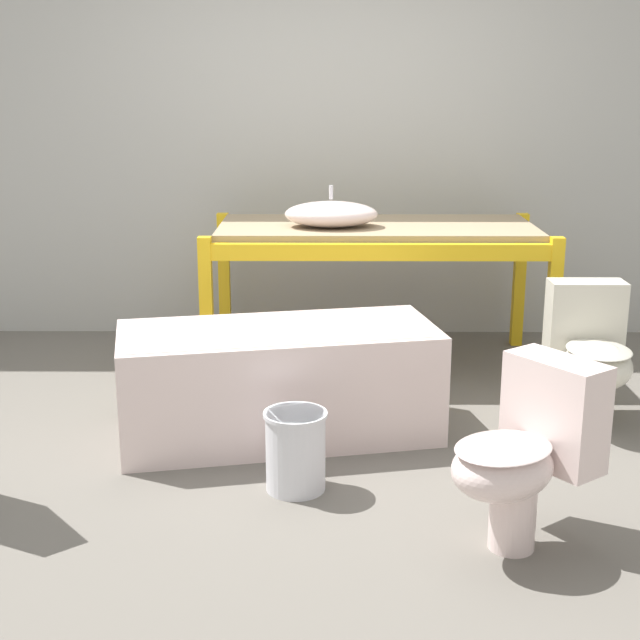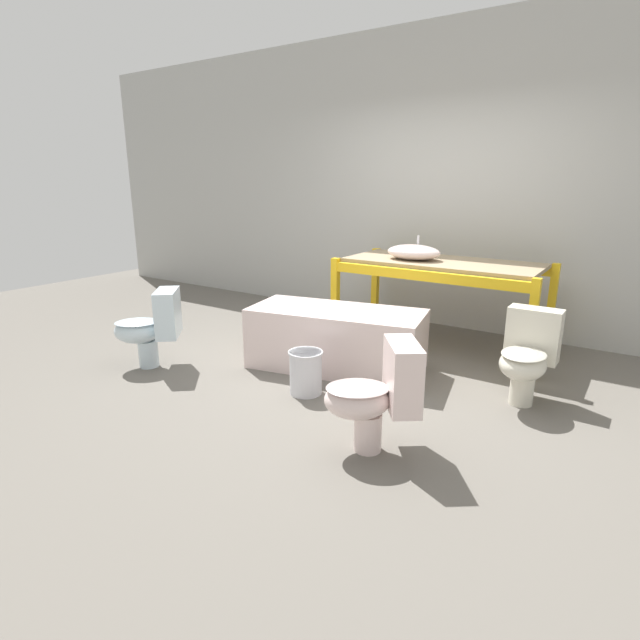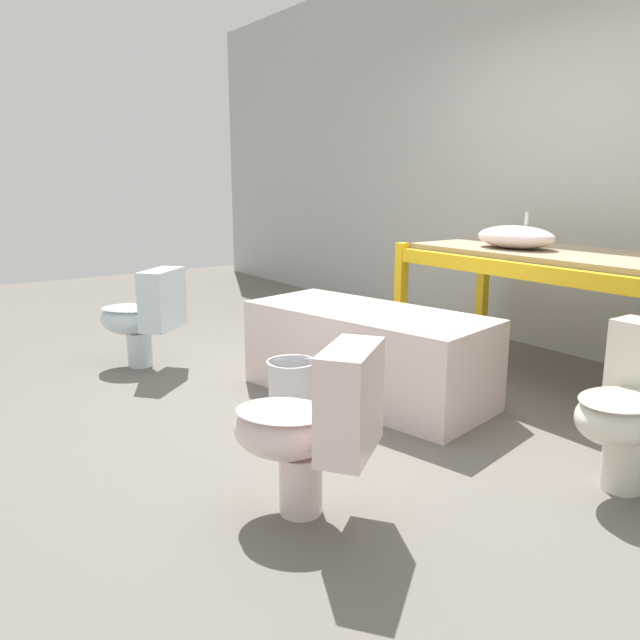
# 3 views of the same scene
# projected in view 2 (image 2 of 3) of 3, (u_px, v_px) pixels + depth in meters

# --- Properties ---
(ground_plane) EXTENTS (12.00, 12.00, 0.00)m
(ground_plane) POSITION_uv_depth(u_px,v_px,m) (350.00, 374.00, 4.30)
(ground_plane) COLOR #666059
(warehouse_wall_rear) EXTENTS (10.80, 0.08, 3.20)m
(warehouse_wall_rear) POSITION_uv_depth(u_px,v_px,m) (443.00, 181.00, 5.42)
(warehouse_wall_rear) COLOR #ADADA8
(warehouse_wall_rear) RESTS_ON ground_plane
(shelving_rack) EXTENTS (1.97, 0.94, 0.86)m
(shelving_rack) POSITION_uv_depth(u_px,v_px,m) (442.00, 272.00, 4.85)
(shelving_rack) COLOR yellow
(shelving_rack) RESTS_ON ground_plane
(sink_basin) EXTENTS (0.53, 0.37, 0.23)m
(sink_basin) POSITION_uv_depth(u_px,v_px,m) (414.00, 252.00, 4.87)
(sink_basin) COLOR silver
(sink_basin) RESTS_ON shelving_rack
(bathtub_main) EXTENTS (1.60, 0.94, 0.54)m
(bathtub_main) POSITION_uv_depth(u_px,v_px,m) (336.00, 334.00, 4.37)
(bathtub_main) COLOR silver
(bathtub_main) RESTS_ON ground_plane
(toilet_near) EXTENTS (0.66, 0.61, 0.69)m
(toilet_near) POSITION_uv_depth(u_px,v_px,m) (377.00, 393.00, 2.99)
(toilet_near) COLOR silver
(toilet_near) RESTS_ON ground_plane
(toilet_far) EXTENTS (0.65, 0.63, 0.69)m
(toilet_far) POSITION_uv_depth(u_px,v_px,m) (151.00, 326.00, 4.38)
(toilet_far) COLOR silver
(toilet_far) RESTS_ON ground_plane
(toilet_extra) EXTENTS (0.38, 0.56, 0.69)m
(toilet_extra) POSITION_uv_depth(u_px,v_px,m) (527.00, 354.00, 3.66)
(toilet_extra) COLOR silver
(toilet_extra) RESTS_ON ground_plane
(bucket_white) EXTENTS (0.27, 0.27, 0.34)m
(bucket_white) POSITION_uv_depth(u_px,v_px,m) (306.00, 371.00, 3.87)
(bucket_white) COLOR silver
(bucket_white) RESTS_ON ground_plane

